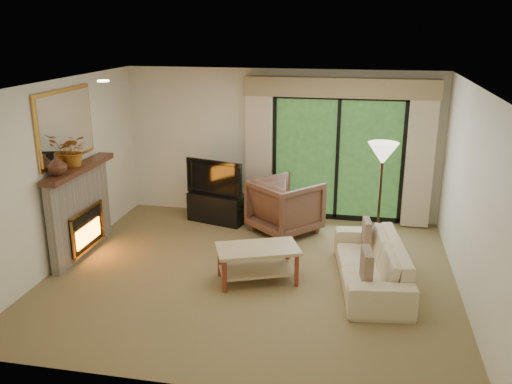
% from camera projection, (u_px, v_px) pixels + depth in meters
% --- Properties ---
extents(floor, '(5.50, 5.50, 0.00)m').
position_uv_depth(floor, '(252.00, 274.00, 7.52)').
color(floor, olive).
rests_on(floor, ground).
extents(ceiling, '(5.50, 5.50, 0.00)m').
position_uv_depth(ceiling, '(251.00, 84.00, 6.74)').
color(ceiling, silver).
rests_on(ceiling, ground).
extents(wall_back, '(5.00, 0.00, 5.00)m').
position_uv_depth(wall_back, '(280.00, 144.00, 9.47)').
color(wall_back, '#F9EBCD').
rests_on(wall_back, ground).
extents(wall_front, '(5.00, 0.00, 5.00)m').
position_uv_depth(wall_front, '(195.00, 263.00, 4.79)').
color(wall_front, '#F9EBCD').
rests_on(wall_front, ground).
extents(wall_left, '(0.00, 5.00, 5.00)m').
position_uv_depth(wall_left, '(61.00, 173.00, 7.64)').
color(wall_left, '#F9EBCD').
rests_on(wall_left, ground).
extents(wall_right, '(0.00, 5.00, 5.00)m').
position_uv_depth(wall_right, '(471.00, 197.00, 6.62)').
color(wall_right, '#F9EBCD').
rests_on(wall_right, ground).
extents(fireplace, '(0.24, 1.70, 1.37)m').
position_uv_depth(fireplace, '(80.00, 210.00, 7.99)').
color(fireplace, gray).
rests_on(fireplace, floor).
extents(mirror, '(0.07, 1.45, 1.02)m').
position_uv_depth(mirror, '(66.00, 125.00, 7.63)').
color(mirror, gold).
rests_on(mirror, wall_left).
extents(sliding_door, '(2.26, 0.10, 2.16)m').
position_uv_depth(sliding_door, '(337.00, 159.00, 9.30)').
color(sliding_door, black).
rests_on(sliding_door, floor).
extents(curtain_left, '(0.45, 0.18, 2.35)m').
position_uv_depth(curtain_left, '(259.00, 151.00, 9.42)').
color(curtain_left, beige).
rests_on(curtain_left, floor).
extents(curtain_right, '(0.45, 0.18, 2.35)m').
position_uv_depth(curtain_right, '(420.00, 158.00, 8.91)').
color(curtain_right, beige).
rests_on(curtain_right, floor).
extents(cornice, '(3.20, 0.24, 0.32)m').
position_uv_depth(cornice, '(340.00, 88.00, 8.85)').
color(cornice, '#977F56').
rests_on(cornice, wall_back).
extents(media_console, '(1.09, 0.71, 0.50)m').
position_uv_depth(media_console, '(218.00, 207.00, 9.46)').
color(media_console, black).
rests_on(media_console, floor).
extents(tv, '(1.07, 0.43, 0.62)m').
position_uv_depth(tv, '(217.00, 177.00, 9.29)').
color(tv, black).
rests_on(tv, media_console).
extents(armchair, '(1.37, 1.37, 0.90)m').
position_uv_depth(armchair, '(285.00, 206.00, 8.90)').
color(armchair, brown).
rests_on(armchair, floor).
extents(sofa, '(1.07, 2.14, 0.60)m').
position_uv_depth(sofa, '(371.00, 263.00, 7.16)').
color(sofa, beige).
rests_on(sofa, floor).
extents(pillow_near, '(0.16, 0.42, 0.41)m').
position_uv_depth(pillow_near, '(367.00, 266.00, 6.56)').
color(pillow_near, brown).
rests_on(pillow_near, sofa).
extents(pillow_far, '(0.14, 0.36, 0.35)m').
position_uv_depth(pillow_far, '(367.00, 232.00, 7.67)').
color(pillow_far, brown).
rests_on(pillow_far, sofa).
extents(coffee_table, '(1.23, 0.96, 0.49)m').
position_uv_depth(coffee_table, '(258.00, 264.00, 7.25)').
color(coffee_table, tan).
rests_on(coffee_table, floor).
extents(floor_lamp, '(0.45, 0.45, 1.67)m').
position_uv_depth(floor_lamp, '(380.00, 198.00, 8.08)').
color(floor_lamp, '#FFEDCC').
rests_on(floor_lamp, floor).
extents(vase, '(0.31, 0.31, 0.28)m').
position_uv_depth(vase, '(57.00, 165.00, 7.26)').
color(vase, '#4C2819').
rests_on(vase, fireplace).
extents(branches, '(0.51, 0.48, 0.46)m').
position_uv_depth(branches, '(74.00, 151.00, 7.68)').
color(branches, '#A25F19').
rests_on(branches, fireplace).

